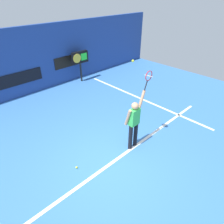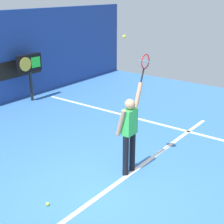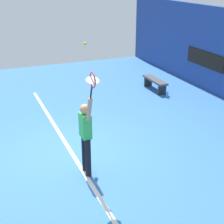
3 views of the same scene
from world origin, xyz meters
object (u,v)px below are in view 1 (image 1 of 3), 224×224
Objects in this scene: tennis_ball at (133,61)px; spare_ball at (77,167)px; tennis_player at (134,122)px; scoreboard_clock at (80,58)px; tennis_racket at (149,77)px.

spare_ball is (-1.80, 0.43, -2.91)m from tennis_ball.
spare_ball is at bearing 165.13° from tennis_player.
tennis_player reaches higher than scoreboard_clock.
tennis_player is 28.98× the size of spare_ball.
tennis_racket is 6.02m from scoreboard_clock.
scoreboard_clock is at bearing 69.32° from tennis_player.
spare_ball is at bearing -128.08° from scoreboard_clock.
tennis_racket reaches higher than tennis_player.
scoreboard_clock is 24.59× the size of spare_ball.
tennis_ball reaches higher than tennis_player.
scoreboard_clock is (1.62, 5.70, -1.04)m from tennis_racket.
tennis_racket is at bearing -7.31° from tennis_ball.
tennis_racket is at bearing -105.87° from scoreboard_clock.
tennis_racket is at bearing -11.84° from spare_ball.
tennis_player is 2.21m from spare_ball.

